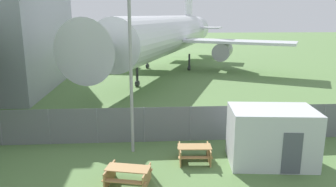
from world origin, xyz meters
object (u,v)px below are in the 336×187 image
Objects in this scene: airplane at (166,36)px; picnic_bench_open_grass at (194,152)px; portable_cabin at (271,136)px; picnic_bench_near_cabin at (128,174)px.

airplane reaches higher than picnic_bench_open_grass.
portable_cabin is at bearing 27.11° from airplane.
portable_cabin reaches higher than picnic_bench_open_grass.
portable_cabin reaches higher than picnic_bench_near_cabin.
portable_cabin is at bearing -5.85° from picnic_bench_open_grass.
picnic_bench_near_cabin is 1.24× the size of picnic_bench_open_grass.
picnic_bench_open_grass is at bearing 19.48° from airplane.
picnic_bench_near_cabin is (-3.26, -28.26, -3.86)m from airplane.
airplane is 23.12× the size of picnic_bench_open_grass.
airplane is at bearing 103.16° from portable_cabin.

